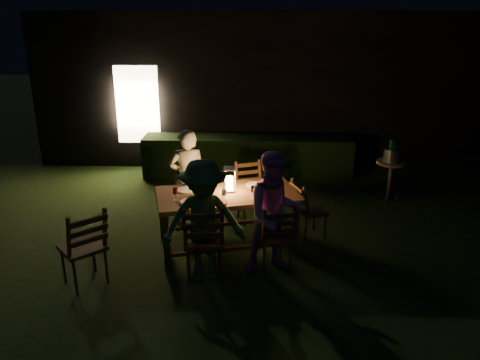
{
  "coord_description": "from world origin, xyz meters",
  "views": [
    {
      "loc": [
        -0.32,
        -5.4,
        3.15
      ],
      "look_at": [
        -0.55,
        0.87,
        0.91
      ],
      "focal_mm": 35.0,
      "sensor_mm": 36.0,
      "label": 1
    }
  ],
  "objects_px": {
    "dining_table": "(227,198)",
    "person_opp_left": "(204,222)",
    "chair_near_left": "(204,253)",
    "person_opp_right": "(275,214)",
    "chair_near_right": "(273,248)",
    "chair_spare": "(85,260)",
    "person_house_side": "(188,178)",
    "chair_far_right": "(252,203)",
    "ice_bucket": "(392,155)",
    "bottle_bucket_a": "(390,153)",
    "chair_end": "(309,219)",
    "chair_far_left": "(189,208)",
    "bottle_table": "(209,185)",
    "lantern": "(230,181)",
    "side_table": "(391,166)",
    "bottle_bucket_b": "(395,152)"
  },
  "relations": [
    {
      "from": "chair_far_left",
      "to": "bottle_bucket_a",
      "type": "bearing_deg",
      "value": -169.62
    },
    {
      "from": "chair_end",
      "to": "person_opp_left",
      "type": "xyz_separation_m",
      "value": [
        -1.42,
        -1.22,
        0.5
      ]
    },
    {
      "from": "dining_table",
      "to": "chair_near_right",
      "type": "height_order",
      "value": "chair_near_right"
    },
    {
      "from": "chair_end",
      "to": "lantern",
      "type": "height_order",
      "value": "lantern"
    },
    {
      "from": "bottle_table",
      "to": "chair_end",
      "type": "bearing_deg",
      "value": 14.69
    },
    {
      "from": "lantern",
      "to": "bottle_bucket_b",
      "type": "bearing_deg",
      "value": 33.39
    },
    {
      "from": "chair_end",
      "to": "bottle_bucket_a",
      "type": "height_order",
      "value": "bottle_bucket_a"
    },
    {
      "from": "dining_table",
      "to": "person_opp_left",
      "type": "height_order",
      "value": "person_opp_left"
    },
    {
      "from": "dining_table",
      "to": "chair_spare",
      "type": "relative_size",
      "value": 1.98
    },
    {
      "from": "chair_far_left",
      "to": "lantern",
      "type": "relative_size",
      "value": 2.77
    },
    {
      "from": "chair_near_left",
      "to": "chair_far_left",
      "type": "distance_m",
      "value": 1.54
    },
    {
      "from": "bottle_table",
      "to": "side_table",
      "type": "bearing_deg",
      "value": 32.52
    },
    {
      "from": "lantern",
      "to": "bottle_bucket_b",
      "type": "distance_m",
      "value": 3.33
    },
    {
      "from": "chair_spare",
      "to": "person_opp_right",
      "type": "relative_size",
      "value": 0.67
    },
    {
      "from": "chair_near_left",
      "to": "bottle_bucket_b",
      "type": "bearing_deg",
      "value": 34.18
    },
    {
      "from": "chair_far_right",
      "to": "person_opp_left",
      "type": "xyz_separation_m",
      "value": [
        -0.56,
        -1.79,
        0.49
      ]
    },
    {
      "from": "chair_spare",
      "to": "bottle_bucket_a",
      "type": "relative_size",
      "value": 3.34
    },
    {
      "from": "person_opp_left",
      "to": "bottle_bucket_a",
      "type": "relative_size",
      "value": 4.88
    },
    {
      "from": "dining_table",
      "to": "chair_near_left",
      "type": "xyz_separation_m",
      "value": [
        -0.24,
        -0.86,
        -0.4
      ]
    },
    {
      "from": "chair_near_left",
      "to": "side_table",
      "type": "xyz_separation_m",
      "value": [
        3.01,
        2.72,
        0.3
      ]
    },
    {
      "from": "chair_far_left",
      "to": "chair_spare",
      "type": "xyz_separation_m",
      "value": [
        -1.04,
        -1.71,
        0.03
      ]
    },
    {
      "from": "chair_far_right",
      "to": "ice_bucket",
      "type": "height_order",
      "value": "chair_far_right"
    },
    {
      "from": "chair_end",
      "to": "person_opp_left",
      "type": "relative_size",
      "value": 0.59
    },
    {
      "from": "person_house_side",
      "to": "bottle_bucket_b",
      "type": "height_order",
      "value": "person_house_side"
    },
    {
      "from": "bottle_bucket_a",
      "to": "person_opp_left",
      "type": "bearing_deg",
      "value": -137.23
    },
    {
      "from": "person_house_side",
      "to": "person_opp_left",
      "type": "bearing_deg",
      "value": 90.0
    },
    {
      "from": "dining_table",
      "to": "bottle_bucket_a",
      "type": "bearing_deg",
      "value": 18.96
    },
    {
      "from": "chair_spare",
      "to": "side_table",
      "type": "bearing_deg",
      "value": -8.75
    },
    {
      "from": "chair_near_left",
      "to": "person_opp_right",
      "type": "height_order",
      "value": "person_opp_right"
    },
    {
      "from": "bottle_bucket_b",
      "to": "person_opp_right",
      "type": "bearing_deg",
      "value": -130.18
    },
    {
      "from": "chair_near_right",
      "to": "person_opp_right",
      "type": "bearing_deg",
      "value": -95.35
    },
    {
      "from": "bottle_table",
      "to": "chair_spare",
      "type": "bearing_deg",
      "value": -144.53
    },
    {
      "from": "chair_far_left",
      "to": "lantern",
      "type": "bearing_deg",
      "value": 130.34
    },
    {
      "from": "person_house_side",
      "to": "bottle_bucket_b",
      "type": "xyz_separation_m",
      "value": [
        3.46,
        1.22,
        0.1
      ]
    },
    {
      "from": "lantern",
      "to": "side_table",
      "type": "distance_m",
      "value": 3.28
    },
    {
      "from": "side_table",
      "to": "bottle_bucket_a",
      "type": "bearing_deg",
      "value": -141.34
    },
    {
      "from": "chair_near_right",
      "to": "chair_spare",
      "type": "height_order",
      "value": "chair_spare"
    },
    {
      "from": "chair_end",
      "to": "chair_spare",
      "type": "xyz_separation_m",
      "value": [
        -2.86,
        -1.39,
        0.05
      ]
    },
    {
      "from": "chair_near_left",
      "to": "chair_spare",
      "type": "relative_size",
      "value": 1.01
    },
    {
      "from": "lantern",
      "to": "bottle_table",
      "type": "xyz_separation_m",
      "value": [
        -0.28,
        -0.12,
        -0.02
      ]
    },
    {
      "from": "ice_bucket",
      "to": "bottle_bucket_b",
      "type": "bearing_deg",
      "value": 38.66
    },
    {
      "from": "chair_spare",
      "to": "ice_bucket",
      "type": "height_order",
      "value": "chair_spare"
    },
    {
      "from": "bottle_table",
      "to": "ice_bucket",
      "type": "height_order",
      "value": "bottle_table"
    },
    {
      "from": "person_house_side",
      "to": "person_opp_left",
      "type": "relative_size",
      "value": 0.98
    },
    {
      "from": "chair_near_left",
      "to": "side_table",
      "type": "height_order",
      "value": "chair_near_left"
    },
    {
      "from": "side_table",
      "to": "bottle_table",
      "type": "bearing_deg",
      "value": -147.48
    },
    {
      "from": "bottle_bucket_b",
      "to": "lantern",
      "type": "bearing_deg",
      "value": -146.61
    },
    {
      "from": "dining_table",
      "to": "lantern",
      "type": "height_order",
      "value": "lantern"
    },
    {
      "from": "person_opp_right",
      "to": "ice_bucket",
      "type": "bearing_deg",
      "value": 35.27
    },
    {
      "from": "chair_far_right",
      "to": "bottle_bucket_a",
      "type": "xyz_separation_m",
      "value": [
        2.38,
        0.93,
        0.58
      ]
    }
  ]
}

